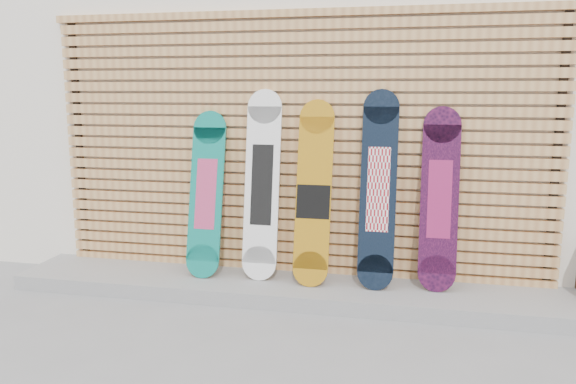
% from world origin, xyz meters
% --- Properties ---
extents(ground, '(80.00, 80.00, 0.00)m').
position_xyz_m(ground, '(0.00, 0.00, 0.00)').
color(ground, gray).
rests_on(ground, ground).
extents(building, '(12.00, 5.00, 3.60)m').
position_xyz_m(building, '(0.50, 3.50, 1.80)').
color(building, white).
rests_on(building, ground).
extents(concrete_step, '(4.60, 0.70, 0.12)m').
position_xyz_m(concrete_step, '(-0.15, 0.68, 0.06)').
color(concrete_step, gray).
rests_on(concrete_step, ground).
extents(slat_wall, '(4.26, 0.08, 2.29)m').
position_xyz_m(slat_wall, '(-0.15, 0.97, 1.21)').
color(slat_wall, tan).
rests_on(slat_wall, ground).
extents(snowboard_0, '(0.29, 0.35, 1.37)m').
position_xyz_m(snowboard_0, '(-0.88, 0.77, 0.80)').
color(snowboard_0, '#0C7A6D').
rests_on(snowboard_0, concrete_step).
extents(snowboard_1, '(0.29, 0.30, 1.55)m').
position_xyz_m(snowboard_1, '(-0.41, 0.79, 0.89)').
color(snowboard_1, white).
rests_on(snowboard_1, concrete_step).
extents(snowboard_2, '(0.28, 0.37, 1.47)m').
position_xyz_m(snowboard_2, '(0.03, 0.76, 0.84)').
color(snowboard_2, '#AF7612').
rests_on(snowboard_2, concrete_step).
extents(snowboard_3, '(0.28, 0.34, 1.55)m').
position_xyz_m(snowboard_3, '(0.54, 0.78, 0.89)').
color(snowboard_3, black).
rests_on(snowboard_3, concrete_step).
extents(snowboard_4, '(0.29, 0.28, 1.42)m').
position_xyz_m(snowboard_4, '(1.01, 0.81, 0.83)').
color(snowboard_4, black).
rests_on(snowboard_4, concrete_step).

